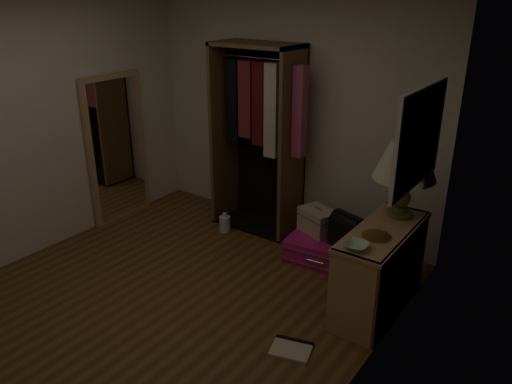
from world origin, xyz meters
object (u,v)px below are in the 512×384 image
(console_bookshelf, at_px, (381,265))
(pink_suitcase, at_px, (326,250))
(white_jug, at_px, (225,223))
(train_case, at_px, (318,221))
(floor_mirror, at_px, (117,149))
(open_wardrobe, at_px, (262,123))
(table_lamp, at_px, (406,162))
(black_bag, at_px, (348,230))

(console_bookshelf, height_order, pink_suitcase, console_bookshelf)
(console_bookshelf, xyz_separation_m, white_jug, (-1.98, 0.35, -0.30))
(train_case, distance_m, white_jug, 1.13)
(floor_mirror, bearing_deg, open_wardrobe, 27.17)
(floor_mirror, height_order, white_jug, floor_mirror)
(pink_suitcase, distance_m, table_lamp, 1.35)
(train_case, bearing_deg, black_bag, 5.50)
(black_bag, height_order, white_jug, black_bag)
(console_bookshelf, xyz_separation_m, floor_mirror, (-3.24, -0.04, 0.46))
(train_case, relative_size, white_jug, 2.04)
(console_bookshelf, relative_size, pink_suitcase, 1.37)
(console_bookshelf, xyz_separation_m, table_lamp, (0.00, 0.29, 0.84))
(pink_suitcase, bearing_deg, black_bag, -11.21)
(white_jug, bearing_deg, console_bookshelf, -9.97)
(console_bookshelf, distance_m, black_bag, 0.65)
(open_wardrobe, bearing_deg, table_lamp, -14.03)
(train_case, height_order, table_lamp, table_lamp)
(table_lamp, xyz_separation_m, white_jug, (-1.99, 0.05, -1.14))
(floor_mirror, bearing_deg, pink_suitcase, 10.64)
(black_bag, bearing_deg, open_wardrobe, -176.62)
(pink_suitcase, bearing_deg, white_jug, 177.99)
(pink_suitcase, xyz_separation_m, train_case, (-0.16, 0.09, 0.25))
(train_case, relative_size, black_bag, 1.20)
(floor_mirror, distance_m, black_bag, 2.80)
(console_bookshelf, distance_m, open_wardrobe, 2.05)
(open_wardrobe, height_order, train_case, open_wardrobe)
(open_wardrobe, relative_size, table_lamp, 3.09)
(white_jug, bearing_deg, open_wardrobe, 57.11)
(pink_suitcase, bearing_deg, console_bookshelf, -35.90)
(pink_suitcase, bearing_deg, open_wardrobe, 157.60)
(floor_mirror, height_order, black_bag, floor_mirror)
(train_case, xyz_separation_m, white_jug, (-1.09, -0.17, -0.27))
(train_case, relative_size, table_lamp, 0.67)
(open_wardrobe, xyz_separation_m, pink_suitcase, (1.00, -0.30, -1.09))
(floor_mirror, xyz_separation_m, pink_suitcase, (2.50, 0.47, -0.73))
(open_wardrobe, bearing_deg, train_case, -14.21)
(console_bookshelf, bearing_deg, black_bag, 141.43)
(black_bag, bearing_deg, floor_mirror, -152.58)
(pink_suitcase, height_order, white_jug, pink_suitcase)
(pink_suitcase, xyz_separation_m, table_lamp, (0.74, -0.13, 1.12))
(open_wardrobe, height_order, pink_suitcase, open_wardrobe)
(table_lamp, bearing_deg, train_case, 166.13)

